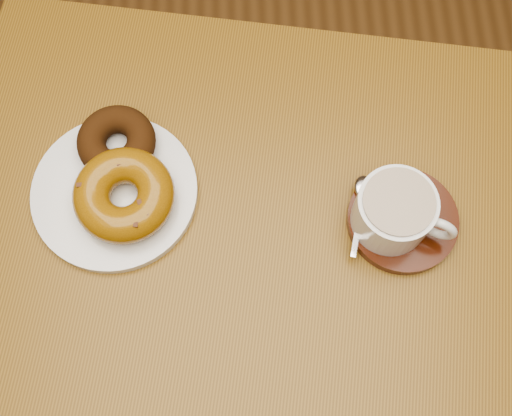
{
  "coord_description": "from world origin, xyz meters",
  "views": [
    {
      "loc": [
        0.15,
        -0.25,
        1.53
      ],
      "look_at": [
        0.15,
        0.03,
        0.76
      ],
      "focal_mm": 45.0,
      "sensor_mm": 36.0,
      "label": 1
    }
  ],
  "objects_px": {
    "cafe_table": "(242,240)",
    "donut_plate": "(115,192)",
    "coffee_cup": "(395,211)",
    "saucer": "(402,220)"
  },
  "relations": [
    {
      "from": "cafe_table",
      "to": "donut_plate",
      "type": "distance_m",
      "value": 0.21
    },
    {
      "from": "cafe_table",
      "to": "coffee_cup",
      "type": "bearing_deg",
      "value": 3.31
    },
    {
      "from": "coffee_cup",
      "to": "donut_plate",
      "type": "bearing_deg",
      "value": -162.62
    },
    {
      "from": "cafe_table",
      "to": "donut_plate",
      "type": "xyz_separation_m",
      "value": [
        -0.16,
        0.03,
        0.12
      ]
    },
    {
      "from": "cafe_table",
      "to": "donut_plate",
      "type": "height_order",
      "value": "donut_plate"
    },
    {
      "from": "saucer",
      "to": "coffee_cup",
      "type": "bearing_deg",
      "value": -172.26
    },
    {
      "from": "donut_plate",
      "to": "coffee_cup",
      "type": "xyz_separation_m",
      "value": [
        0.35,
        -0.05,
        0.04
      ]
    },
    {
      "from": "donut_plate",
      "to": "saucer",
      "type": "distance_m",
      "value": 0.37
    },
    {
      "from": "saucer",
      "to": "coffee_cup",
      "type": "relative_size",
      "value": 1.15
    },
    {
      "from": "cafe_table",
      "to": "donut_plate",
      "type": "bearing_deg",
      "value": 178.08
    }
  ]
}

